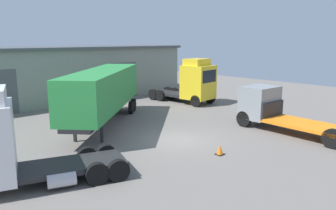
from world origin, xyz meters
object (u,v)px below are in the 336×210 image
object	(u,v)px
tractor_unit_yellow	(194,83)
traffic_cone	(220,150)
flatbed_truck_grey	(276,110)
container_trailer_green	(104,90)

from	to	relation	value
tractor_unit_yellow	traffic_cone	bearing A→B (deg)	-48.01
flatbed_truck_grey	tractor_unit_yellow	bearing A→B (deg)	-11.83
tractor_unit_yellow	container_trailer_green	bearing A→B (deg)	-89.14
container_trailer_green	traffic_cone	world-z (taller)	container_trailer_green
container_trailer_green	traffic_cone	xyz separation A→B (m)	(1.28, -9.02, -2.24)
container_trailer_green	flatbed_truck_grey	xyz separation A→B (m)	(7.90, -8.41, -1.17)
flatbed_truck_grey	traffic_cone	distance (m)	6.72
container_trailer_green	tractor_unit_yellow	distance (m)	10.56
flatbed_truck_grey	tractor_unit_yellow	world-z (taller)	tractor_unit_yellow
tractor_unit_yellow	traffic_cone	world-z (taller)	tractor_unit_yellow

